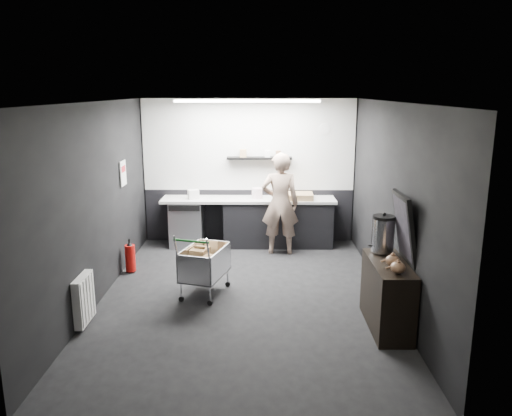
{
  "coord_description": "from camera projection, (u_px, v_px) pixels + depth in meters",
  "views": [
    {
      "loc": [
        0.23,
        -6.56,
        2.86
      ],
      "look_at": [
        0.16,
        0.4,
        1.2
      ],
      "focal_mm": 35.0,
      "sensor_mm": 36.0,
      "label": 1
    }
  ],
  "objects": [
    {
      "name": "floor",
      "position": [
        244.0,
        297.0,
        7.05
      ],
      "size": [
        5.5,
        5.5,
        0.0
      ],
      "primitive_type": "plane",
      "color": "black",
      "rests_on": "ground"
    },
    {
      "name": "ceiling",
      "position": [
        243.0,
        102.0,
        6.42
      ],
      "size": [
        5.5,
        5.5,
        0.0
      ],
      "primitive_type": "plane",
      "rotation": [
        3.14,
        0.0,
        0.0
      ],
      "color": "white",
      "rests_on": "wall_back"
    },
    {
      "name": "wall_back",
      "position": [
        249.0,
        171.0,
        9.41
      ],
      "size": [
        5.5,
        0.0,
        5.5
      ],
      "primitive_type": "plane",
      "rotation": [
        1.57,
        0.0,
        0.0
      ],
      "color": "black",
      "rests_on": "floor"
    },
    {
      "name": "wall_front",
      "position": [
        232.0,
        279.0,
        4.06
      ],
      "size": [
        5.5,
        0.0,
        5.5
      ],
      "primitive_type": "plane",
      "rotation": [
        -1.57,
        0.0,
        0.0
      ],
      "color": "black",
      "rests_on": "floor"
    },
    {
      "name": "wall_left",
      "position": [
        96.0,
        204.0,
        6.76
      ],
      "size": [
        0.0,
        5.5,
        5.5
      ],
      "primitive_type": "plane",
      "rotation": [
        1.57,
        0.0,
        1.57
      ],
      "color": "black",
      "rests_on": "floor"
    },
    {
      "name": "wall_right",
      "position": [
        392.0,
        204.0,
        6.72
      ],
      "size": [
        0.0,
        5.5,
        5.5
      ],
      "primitive_type": "plane",
      "rotation": [
        1.57,
        0.0,
        -1.57
      ],
      "color": "black",
      "rests_on": "floor"
    },
    {
      "name": "kitchen_wall_panel",
      "position": [
        249.0,
        145.0,
        9.28
      ],
      "size": [
        3.95,
        0.02,
        1.7
      ],
      "primitive_type": "cube",
      "color": "silver",
      "rests_on": "wall_back"
    },
    {
      "name": "dado_panel",
      "position": [
        249.0,
        215.0,
        9.59
      ],
      "size": [
        3.95,
        0.02,
        1.0
      ],
      "primitive_type": "cube",
      "color": "black",
      "rests_on": "wall_back"
    },
    {
      "name": "floating_shelf",
      "position": [
        259.0,
        158.0,
        9.22
      ],
      "size": [
        1.2,
        0.22,
        0.04
      ],
      "primitive_type": "cube",
      "color": "black",
      "rests_on": "wall_back"
    },
    {
      "name": "wall_clock",
      "position": [
        324.0,
        129.0,
        9.18
      ],
      "size": [
        0.2,
        0.03,
        0.2
      ],
      "primitive_type": "cylinder",
      "rotation": [
        1.57,
        0.0,
        0.0
      ],
      "color": "white",
      "rests_on": "wall_back"
    },
    {
      "name": "poster",
      "position": [
        123.0,
        173.0,
        7.97
      ],
      "size": [
        0.02,
        0.3,
        0.4
      ],
      "primitive_type": "cube",
      "color": "silver",
      "rests_on": "wall_left"
    },
    {
      "name": "poster_red_band",
      "position": [
        123.0,
        169.0,
        7.96
      ],
      "size": [
        0.02,
        0.22,
        0.1
      ],
      "primitive_type": "cube",
      "color": "#B41623",
      "rests_on": "poster"
    },
    {
      "name": "radiator",
      "position": [
        84.0,
        299.0,
        6.11
      ],
      "size": [
        0.1,
        0.5,
        0.6
      ],
      "primitive_type": "cube",
      "color": "white",
      "rests_on": "wall_left"
    },
    {
      "name": "ceiling_strip",
      "position": [
        247.0,
        101.0,
        8.23
      ],
      "size": [
        2.4,
        0.2,
        0.04
      ],
      "primitive_type": "cube",
      "color": "white",
      "rests_on": "ceiling"
    },
    {
      "name": "prep_counter",
      "position": [
        256.0,
        222.0,
        9.29
      ],
      "size": [
        3.2,
        0.61,
        0.9
      ],
      "color": "black",
      "rests_on": "floor"
    },
    {
      "name": "person",
      "position": [
        280.0,
        204.0,
        8.75
      ],
      "size": [
        0.67,
        0.45,
        1.81
      ],
      "primitive_type": "imported",
      "rotation": [
        0.0,
        0.0,
        3.11
      ],
      "color": "beige",
      "rests_on": "floor"
    },
    {
      "name": "shopping_cart",
      "position": [
        205.0,
        264.0,
        7.05
      ],
      "size": [
        0.73,
        0.99,
        0.93
      ],
      "color": "silver",
      "rests_on": "floor"
    },
    {
      "name": "sideboard",
      "position": [
        388.0,
        285.0,
        6.06
      ],
      "size": [
        0.48,
        1.12,
        1.67
      ],
      "color": "black",
      "rests_on": "floor"
    },
    {
      "name": "fire_extinguisher",
      "position": [
        130.0,
        257.0,
        7.94
      ],
      "size": [
        0.16,
        0.16,
        0.53
      ],
      "color": "#B50F0C",
      "rests_on": "floor"
    },
    {
      "name": "cardboard_box",
      "position": [
        298.0,
        196.0,
        9.12
      ],
      "size": [
        0.56,
        0.43,
        0.11
      ],
      "primitive_type": "cube",
      "rotation": [
        0.0,
        0.0,
        -0.02
      ],
      "color": "tan",
      "rests_on": "prep_counter"
    },
    {
      "name": "pink_tub",
      "position": [
        257.0,
        193.0,
        9.17
      ],
      "size": [
        0.19,
        0.19,
        0.19
      ],
      "primitive_type": "cylinder",
      "color": "silver",
      "rests_on": "prep_counter"
    },
    {
      "name": "white_container",
      "position": [
        193.0,
        194.0,
        9.14
      ],
      "size": [
        0.23,
        0.2,
        0.17
      ],
      "primitive_type": "cube",
      "rotation": [
        0.0,
        0.0,
        0.36
      ],
      "color": "white",
      "rests_on": "prep_counter"
    }
  ]
}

